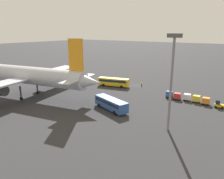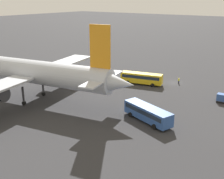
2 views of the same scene
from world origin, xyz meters
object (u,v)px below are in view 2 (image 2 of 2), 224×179
(airplane, at_px, (26,71))
(shuttle_bus_far, at_px, (148,112))
(worker_person, at_px, (179,81))
(cargo_cart_blue, at_px, (221,97))
(shuttle_bus_near, at_px, (142,78))

(airplane, height_order, shuttle_bus_far, airplane)
(worker_person, bearing_deg, airplane, 53.75)
(cargo_cart_blue, bearing_deg, airplane, 33.00)
(airplane, xyz_separation_m, shuttle_bus_far, (-29.03, -5.58, -5.04))
(shuttle_bus_far, relative_size, worker_person, 6.60)
(airplane, bearing_deg, shuttle_bus_near, -131.75)
(cargo_cart_blue, bearing_deg, shuttle_bus_near, -4.27)
(airplane, distance_m, cargo_cart_blue, 45.50)
(shuttle_bus_near, bearing_deg, airplane, 45.55)
(worker_person, relative_size, cargo_cart_blue, 0.83)
(airplane, bearing_deg, cargo_cart_blue, -157.85)
(worker_person, xyz_separation_m, cargo_cart_blue, (-13.86, 8.15, 0.32))
(shuttle_bus_near, distance_m, worker_person, 10.59)
(shuttle_bus_near, height_order, shuttle_bus_far, shuttle_bus_near)
(airplane, height_order, worker_person, airplane)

